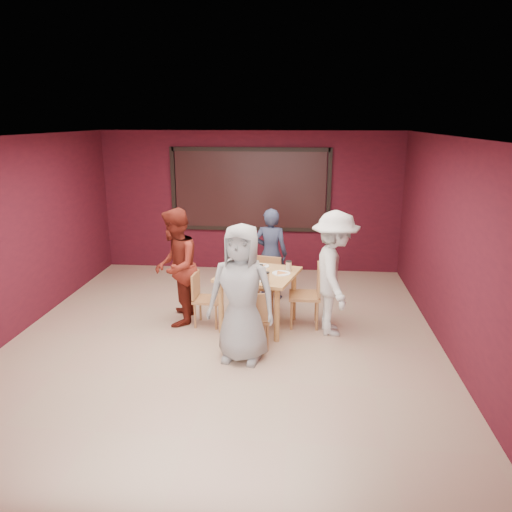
# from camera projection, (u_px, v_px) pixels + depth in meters

# --- Properties ---
(floor) EXTENTS (7.00, 7.00, 0.00)m
(floor) POSITION_uv_depth(u_px,v_px,m) (225.00, 340.00, 7.05)
(floor) COLOR tan
(floor) RESTS_ON ground
(window_blinds) EXTENTS (3.00, 0.02, 1.50)m
(window_blinds) POSITION_uv_depth(u_px,v_px,m) (250.00, 190.00, 9.92)
(window_blinds) COLOR black
(dining_table) EXTENTS (1.29, 1.29, 0.99)m
(dining_table) POSITION_uv_depth(u_px,v_px,m) (258.00, 280.00, 7.34)
(dining_table) COLOR tan
(dining_table) RESTS_ON floor
(chair_front) EXTENTS (0.48, 0.48, 0.83)m
(chair_front) POSITION_uv_depth(u_px,v_px,m) (254.00, 317.00, 6.65)
(chair_front) COLOR #B57546
(chair_front) RESTS_ON floor
(chair_back) EXTENTS (0.50, 0.50, 0.87)m
(chair_back) POSITION_uv_depth(u_px,v_px,m) (266.00, 281.00, 8.06)
(chair_back) COLOR #B57546
(chair_back) RESTS_ON floor
(chair_left) EXTENTS (0.41, 0.41, 0.82)m
(chair_left) POSITION_uv_depth(u_px,v_px,m) (203.00, 296.00, 7.46)
(chair_left) COLOR #B57546
(chair_left) RESTS_ON floor
(chair_right) EXTENTS (0.47, 0.47, 0.95)m
(chair_right) POSITION_uv_depth(u_px,v_px,m) (310.00, 291.00, 7.41)
(chair_right) COLOR #B57546
(chair_right) RESTS_ON floor
(diner_front) EXTENTS (0.96, 0.70, 1.79)m
(diner_front) POSITION_uv_depth(u_px,v_px,m) (242.00, 294.00, 6.27)
(diner_front) COLOR gray
(diner_front) RESTS_ON floor
(diner_back) EXTENTS (0.61, 0.44, 1.57)m
(diner_back) POSITION_uv_depth(u_px,v_px,m) (271.00, 254.00, 8.52)
(diner_back) COLOR #2D3550
(diner_back) RESTS_ON floor
(diner_left) EXTENTS (0.74, 0.91, 1.76)m
(diner_left) POSITION_uv_depth(u_px,v_px,m) (175.00, 267.00, 7.44)
(diner_left) COLOR maroon
(diner_left) RESTS_ON floor
(diner_right) EXTENTS (0.76, 1.21, 1.79)m
(diner_right) POSITION_uv_depth(u_px,v_px,m) (334.00, 274.00, 7.07)
(diner_right) COLOR silver
(diner_right) RESTS_ON floor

